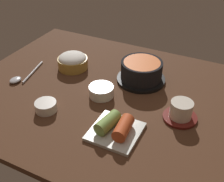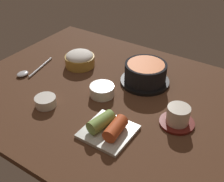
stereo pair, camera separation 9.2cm
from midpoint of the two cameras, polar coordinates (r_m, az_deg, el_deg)
The scene contains 8 objects.
dining_table at distance 96.74cm, azimuth -3.26°, elevation -1.12°, with size 100.00×76.00×2.00cm, color #4C2D1C.
stone_pot at distance 100.99cm, azimuth 3.34°, elevation 3.87°, with size 17.45×17.45×7.63cm.
rice_bowl at distance 110.94cm, azimuth -10.30°, elevation 5.90°, with size 11.52×11.52×6.14cm.
tea_cup_with_saucer at distance 85.68cm, azimuth 10.71°, elevation -4.14°, with size 10.37×10.37×6.02cm.
banchan_cup_center at distance 94.33cm, azimuth -4.96°, elevation -0.07°, with size 8.25×8.25×3.64cm.
kimchi_plate at distance 79.99cm, azimuth -2.62°, elevation -7.54°, with size 13.66×13.66×4.93cm.
side_bowl_near at distance 91.40cm, azimuth -15.99°, elevation -3.03°, with size 6.77×6.77×3.08cm.
spoon at distance 110.22cm, azimuth -20.10°, elevation 2.54°, with size 5.50×17.63×1.35cm.
Camera 1 is at (35.64, -69.67, 58.00)cm, focal length 45.52 mm.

